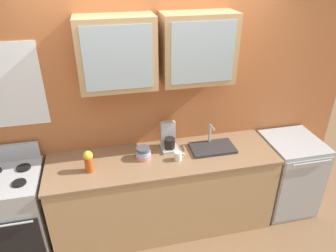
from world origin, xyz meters
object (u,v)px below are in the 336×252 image
(bowl_stack, at_px, (143,153))
(stove_range, at_px, (18,214))
(cup_near_sink, at_px, (178,156))
(dishwasher, at_px, (288,174))
(sink_faucet, at_px, (212,147))
(coffee_maker, at_px, (169,139))
(vase, at_px, (89,161))

(bowl_stack, bearing_deg, stove_range, -178.28)
(cup_near_sink, distance_m, dishwasher, 1.44)
(bowl_stack, bearing_deg, sink_faucet, 0.44)
(cup_near_sink, height_order, coffee_maker, coffee_maker)
(bowl_stack, height_order, vase, vase)
(vase, relative_size, dishwasher, 0.24)
(cup_near_sink, bearing_deg, dishwasher, 2.77)
(bowl_stack, xyz_separation_m, dishwasher, (1.69, -0.04, -0.51))
(stove_range, bearing_deg, coffee_maker, 6.19)
(stove_range, distance_m, bowl_stack, 1.38)
(sink_faucet, bearing_deg, cup_near_sink, -164.17)
(cup_near_sink, xyz_separation_m, dishwasher, (1.35, 0.07, -0.50))
(bowl_stack, height_order, dishwasher, bowl_stack)
(cup_near_sink, height_order, dishwasher, cup_near_sink)
(stove_range, height_order, dishwasher, stove_range)
(sink_faucet, xyz_separation_m, bowl_stack, (-0.74, -0.01, 0.04))
(bowl_stack, relative_size, dishwasher, 0.17)
(dishwasher, bearing_deg, vase, -178.47)
(cup_near_sink, xyz_separation_m, coffee_maker, (-0.04, 0.24, 0.06))
(cup_near_sink, bearing_deg, stove_range, 177.53)
(bowl_stack, bearing_deg, vase, -169.12)
(stove_range, distance_m, vase, 0.94)
(sink_faucet, height_order, coffee_maker, coffee_maker)
(bowl_stack, distance_m, vase, 0.54)
(vase, relative_size, coffee_maker, 0.77)
(stove_range, distance_m, coffee_maker, 1.68)
(stove_range, xyz_separation_m, vase, (0.75, -0.06, 0.56))
(stove_range, bearing_deg, dishwasher, -0.08)
(sink_faucet, relative_size, bowl_stack, 2.96)
(stove_range, relative_size, cup_near_sink, 9.90)
(vase, bearing_deg, bowl_stack, 10.88)
(bowl_stack, bearing_deg, cup_near_sink, -17.89)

